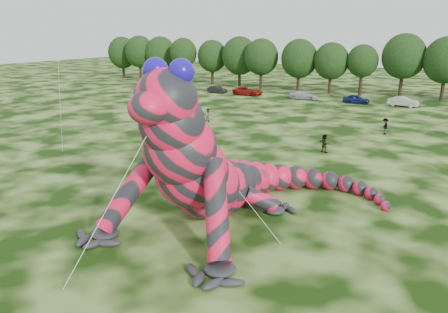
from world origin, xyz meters
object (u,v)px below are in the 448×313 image
car_4 (356,99)px  spectator_2 (385,126)px  car_0 (184,86)px  tree_11 (445,69)px  spectator_1 (208,116)px  car_2 (248,91)px  inflatable_gecko (218,136)px  car_5 (403,102)px  car_3 (303,95)px  tree_7 (299,66)px  tree_10 (403,66)px  spectator_0 (198,120)px  tree_8 (331,68)px  tree_5 (240,62)px  tree_3 (184,61)px  tree_4 (212,62)px  tree_6 (261,64)px  tree_2 (161,59)px  tree_9 (362,70)px  spectator_5 (325,143)px  car_1 (217,90)px  tree_0 (123,57)px  tree_1 (140,58)px

car_4 → spectator_2: spectator_2 is taller
car_0 → car_4: size_ratio=0.98×
tree_11 → car_4: tree_11 is taller
spectator_1 → car_2: bearing=52.9°
inflatable_gecko → car_5: inflatable_gecko is taller
car_3 → tree_7: bearing=23.2°
tree_10 → spectator_0: 40.75m
tree_10 → tree_8: bearing=-172.2°
tree_5 → tree_11: tree_11 is taller
tree_7 → tree_3: bearing=179.4°
car_0 → car_2: bearing=-104.1°
spectator_0 → inflatable_gecko: bearing=72.6°
spectator_0 → tree_4: bearing=-114.4°
tree_4 → tree_6: (12.08, -2.03, 0.22)m
tree_2 → tree_9: tree_2 is taller
tree_8 → spectator_2: size_ratio=5.01×
tree_5 → tree_9: tree_5 is taller
tree_3 → spectator_2: tree_3 is taller
tree_4 → spectator_5: bearing=-47.9°
tree_6 → tree_8: 13.34m
tree_2 → car_1: (20.92, -10.91, -4.20)m
car_2 → tree_9: bearing=-61.3°
tree_4 → car_1: bearing=-55.2°
tree_5 → spectator_1: bearing=-68.3°
tree_0 → car_2: (38.52, -11.08, -4.02)m
tree_5 → tree_0: bearing=178.5°
car_0 → tree_10: bearing=-85.3°
tree_3 → car_2: size_ratio=1.79×
tree_8 → car_4: tree_8 is taller
tree_0 → tree_11: (68.34, -1.04, 0.28)m
spectator_0 → tree_2: bearing=-101.0°
spectator_5 → spectator_2: spectator_2 is taller
car_1 → spectator_5: spectator_5 is taller
tree_11 → car_3: tree_11 is taller
tree_2 → spectator_5: bearing=-39.0°
car_3 → spectator_1: spectator_1 is taller
tree_6 → car_0: bearing=-150.6°
car_0 → car_3: bearing=-101.4°
tree_11 → car_1: 37.60m
tree_0 → tree_8: (50.34, -2.25, -0.28)m
tree_7 → tree_8: bearing=1.8°
tree_1 → tree_10: 55.76m
tree_3 → car_4: tree_3 is taller
tree_2 → car_2: (26.98, -10.61, -4.09)m
spectator_0 → spectator_1: 3.15m
spectator_5 → tree_7: bearing=-41.7°
tree_0 → tree_2: bearing=-2.3°
spectator_0 → car_3: bearing=-150.1°
tree_2 → car_2: size_ratio=1.82×
inflatable_gecko → spectator_1: 27.79m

